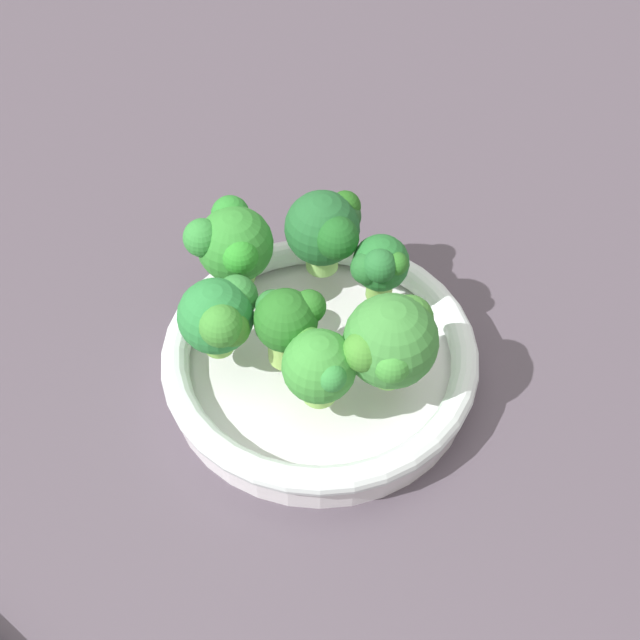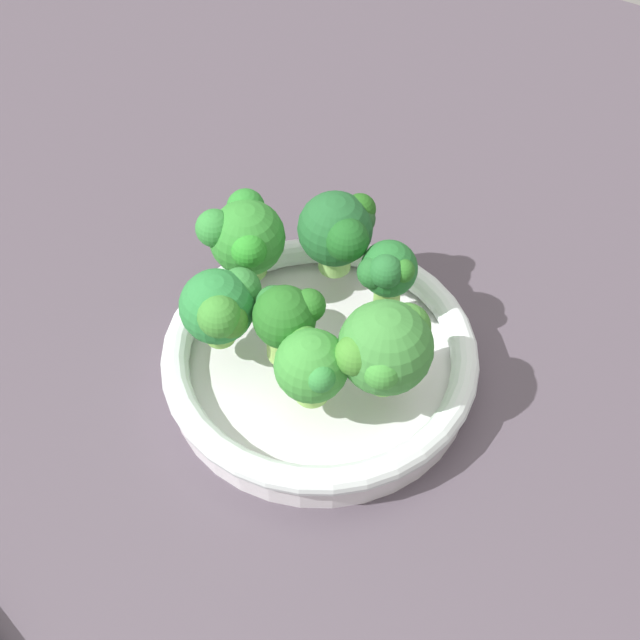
{
  "view_description": "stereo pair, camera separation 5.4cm",
  "coord_description": "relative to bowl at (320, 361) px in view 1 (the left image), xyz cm",
  "views": [
    {
      "loc": [
        -38.3,
        -18.91,
        60.18
      ],
      "look_at": [
        2.92,
        -1.85,
        6.82
      ],
      "focal_mm": 54.54,
      "sensor_mm": 36.0,
      "label": 1
    },
    {
      "loc": [
        -35.93,
        -23.77,
        60.18
      ],
      "look_at": [
        2.92,
        -1.85,
        6.82
      ],
      "focal_mm": 54.54,
      "sensor_mm": 36.0,
      "label": 2
    }
  ],
  "objects": [
    {
      "name": "broccoli_floret_3",
      "position": [
        6.08,
        -2.29,
        5.52
      ],
      "size": [
        4.64,
        4.39,
        5.9
      ],
      "color": "#82B74E",
      "rests_on": "bowl"
    },
    {
      "name": "bowl",
      "position": [
        0.0,
        0.0,
        0.0
      ],
      "size": [
        23.8,
        23.8,
        3.82
      ],
      "color": "silver",
      "rests_on": "ground_plane"
    },
    {
      "name": "ground_plane",
      "position": [
        -2.92,
        1.85,
        -3.2
      ],
      "size": [
        130.0,
        130.0,
        2.5
      ],
      "primitive_type": "cube",
      "color": "#4F4550"
    },
    {
      "name": "broccoli_floret_6",
      "position": [
        -2.93,
        6.49,
        5.53
      ],
      "size": [
        6.45,
        5.85,
        6.29
      ],
      "color": "#7CB54F",
      "rests_on": "bowl"
    },
    {
      "name": "broccoli_floret_2",
      "position": [
        -1.63,
        1.55,
        5.7
      ],
      "size": [
        4.8,
        5.17,
        6.41
      ],
      "color": "#94C357",
      "rests_on": "bowl"
    },
    {
      "name": "broccoli_floret_1",
      "position": [
        -4.1,
        -1.58,
        5.17
      ],
      "size": [
        5.23,
        5.3,
        5.97
      ],
      "color": "#90CB5A",
      "rests_on": "bowl"
    },
    {
      "name": "broccoli_floret_4",
      "position": [
        -0.87,
        -5.65,
        6.14
      ],
      "size": [
        7.28,
        6.69,
        7.55
      ],
      "color": "#92DA66",
      "rests_on": "bowl"
    },
    {
      "name": "broccoli_floret_0",
      "position": [
        3.86,
        8.78,
        5.66
      ],
      "size": [
        6.3,
        6.35,
        6.59
      ],
      "color": "#7BB14F",
      "rests_on": "bowl"
    },
    {
      "name": "broccoli_floret_5",
      "position": [
        7.61,
        2.54,
        6.11
      ],
      "size": [
        6.16,
        6.3,
        7.11
      ],
      "color": "#94C965",
      "rests_on": "bowl"
    }
  ]
}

